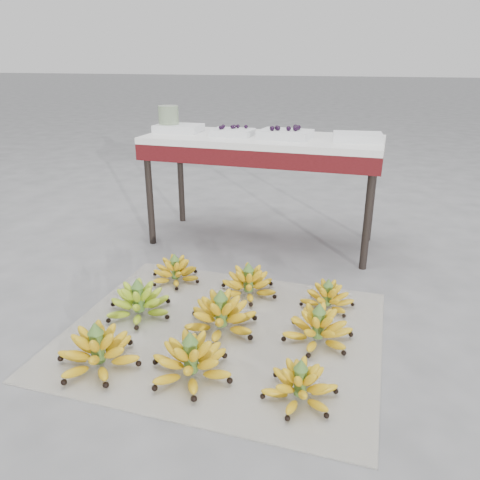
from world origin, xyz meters
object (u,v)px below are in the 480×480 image
(bunch_mid_center, at_px, (221,316))
(vendor_table, at_px, (263,149))
(tray_far_left, at_px, (179,128))
(tray_far_right, at_px, (358,137))
(bunch_back_right, at_px, (327,298))
(bunch_front_left, at_px, (98,351))
(bunch_back_left, at_px, (175,272))
(tray_right, at_px, (285,134))
(tray_left, at_px, (232,132))
(bunch_mid_right, at_px, (318,328))
(newspaper_mat, at_px, (223,332))
(glass_jar, at_px, (169,119))
(bunch_mid_left, at_px, (139,302))
(bunch_front_center, at_px, (191,361))
(bunch_back_center, at_px, (248,284))
(bunch_front_right, at_px, (300,385))

(bunch_mid_center, height_order, vendor_table, vendor_table)
(tray_far_left, height_order, tray_far_right, tray_far_left)
(bunch_back_right, relative_size, vendor_table, 0.18)
(bunch_front_left, distance_m, bunch_back_left, 0.72)
(bunch_mid_center, relative_size, tray_right, 1.34)
(bunch_front_left, xyz_separation_m, tray_left, (0.06, 1.36, 0.59))
(bunch_mid_center, relative_size, bunch_back_right, 1.64)
(bunch_mid_right, height_order, bunch_back_right, bunch_mid_right)
(bunch_front_left, distance_m, vendor_table, 1.49)
(newspaper_mat, relative_size, glass_jar, 8.31)
(bunch_mid_left, bearing_deg, bunch_front_left, -72.70)
(bunch_front_left, xyz_separation_m, bunch_mid_left, (-0.04, 0.37, -0.00))
(newspaper_mat, relative_size, bunch_mid_left, 3.72)
(bunch_mid_left, xyz_separation_m, tray_far_left, (-0.25, 1.03, 0.59))
(bunch_mid_right, height_order, tray_far_right, tray_far_right)
(bunch_front_center, relative_size, bunch_back_right, 1.57)
(bunch_front_left, height_order, tray_left, tray_left)
(bunch_front_left, relative_size, bunch_mid_right, 1.18)
(bunch_front_left, relative_size, glass_jar, 2.30)
(bunch_back_center, bearing_deg, tray_right, 106.25)
(bunch_back_right, bearing_deg, bunch_front_left, -136.14)
(bunch_front_center, distance_m, bunch_back_right, 0.74)
(bunch_mid_right, bearing_deg, bunch_back_center, 144.87)
(bunch_front_left, bearing_deg, glass_jar, 114.07)
(bunch_mid_right, bearing_deg, tray_far_right, 91.70)
(bunch_front_center, bearing_deg, tray_far_left, 133.91)
(newspaper_mat, bearing_deg, vendor_table, 96.39)
(tray_far_right, bearing_deg, newspaper_mat, -111.31)
(tray_right, bearing_deg, bunch_back_right, -62.20)
(newspaper_mat, xyz_separation_m, bunch_front_right, (0.37, -0.30, 0.05))
(bunch_mid_center, bearing_deg, bunch_back_left, 115.46)
(bunch_back_right, relative_size, tray_left, 1.04)
(bunch_mid_center, bearing_deg, vendor_table, 75.32)
(newspaper_mat, bearing_deg, bunch_front_center, -92.24)
(bunch_front_right, relative_size, bunch_mid_center, 0.83)
(bunch_mid_center, xyz_separation_m, bunch_back_center, (0.02, 0.33, -0.01))
(bunch_front_right, height_order, tray_far_left, tray_far_left)
(bunch_front_left, relative_size, tray_right, 1.18)
(bunch_front_center, bearing_deg, bunch_mid_right, 61.01)
(vendor_table, bearing_deg, bunch_back_center, -79.95)
(bunch_front_left, height_order, vendor_table, vendor_table)
(bunch_back_left, relative_size, glass_jar, 2.02)
(bunch_front_center, bearing_deg, bunch_back_center, 107.36)
(bunch_mid_left, relative_size, tray_left, 1.47)
(bunch_mid_left, xyz_separation_m, bunch_back_center, (0.40, 0.32, -0.00))
(bunch_mid_right, xyz_separation_m, tray_left, (-0.67, 0.96, 0.59))
(tray_left, bearing_deg, vendor_table, 8.72)
(glass_jar, bearing_deg, bunch_back_left, -64.81)
(tray_far_left, xyz_separation_m, tray_left, (0.35, -0.04, -0.00))
(newspaper_mat, relative_size, bunch_front_right, 3.84)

